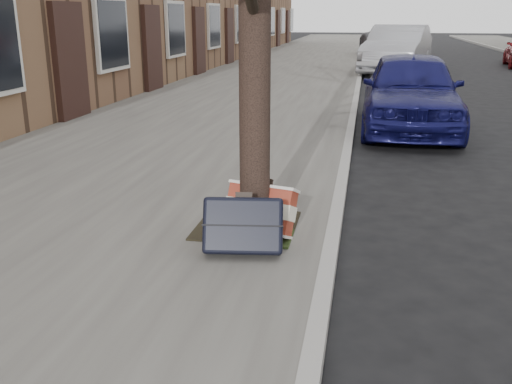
% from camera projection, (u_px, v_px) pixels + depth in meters
% --- Properties ---
extents(near_sidewalk, '(5.00, 70.00, 0.12)m').
position_uv_depth(near_sidewalk, '(282.00, 74.00, 18.25)').
color(near_sidewalk, slate).
rests_on(near_sidewalk, ground).
extents(dirt_patch, '(0.85, 0.85, 0.02)m').
position_uv_depth(dirt_patch, '(247.00, 225.00, 4.99)').
color(dirt_patch, black).
rests_on(dirt_patch, near_sidewalk).
extents(suitcase_red, '(0.63, 0.44, 0.44)m').
position_uv_depth(suitcase_red, '(260.00, 210.00, 4.75)').
color(suitcase_red, maroon).
rests_on(suitcase_red, near_sidewalk).
extents(suitcase_navy, '(0.65, 0.43, 0.47)m').
position_uv_depth(suitcase_navy, '(243.00, 225.00, 4.35)').
color(suitcase_navy, black).
rests_on(suitcase_navy, near_sidewalk).
extents(car_near_front, '(1.60, 3.89, 1.32)m').
position_uv_depth(car_near_front, '(410.00, 91.00, 9.56)').
color(car_near_front, '#0F1047').
rests_on(car_near_front, ground).
extents(car_near_mid, '(2.55, 4.97, 1.56)m').
position_uv_depth(car_near_mid, '(397.00, 50.00, 18.43)').
color(car_near_mid, '#9A9BA2').
rests_on(car_near_mid, ground).
extents(car_near_back, '(3.02, 5.35, 1.41)m').
position_uv_depth(car_near_back, '(392.00, 42.00, 24.81)').
color(car_near_back, '#313136').
rests_on(car_near_back, ground).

